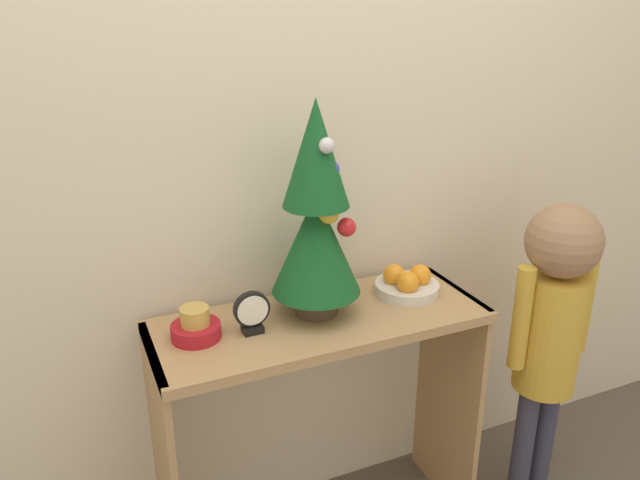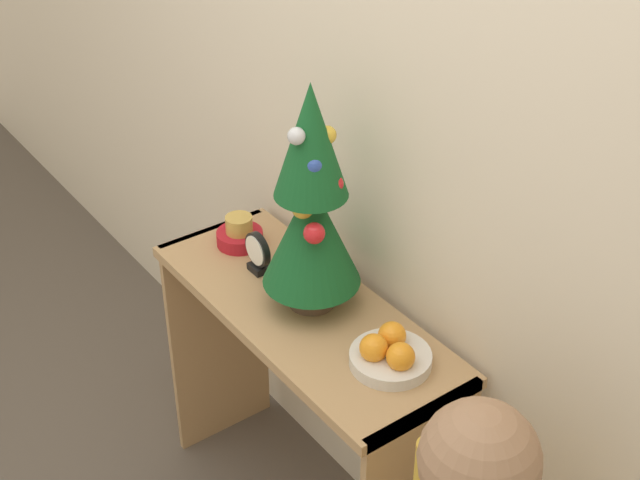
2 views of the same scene
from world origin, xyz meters
The scene contains 6 objects.
back_wall centered at (0.00, 0.42, 1.25)m, with size 7.00×0.05×2.50m, color beige.
console_table centered at (0.00, 0.19, 0.59)m, with size 0.96×0.37×0.80m.
mini_tree centered at (0.00, 0.21, 1.10)m, with size 0.25×0.25×0.61m.
fruit_bowl centered at (0.31, 0.22, 0.83)m, with size 0.20×0.20×0.09m.
singing_bowl centered at (-0.35, 0.21, 0.83)m, with size 0.13×0.13×0.09m.
desk_clock centered at (-0.20, 0.18, 0.86)m, with size 0.10×0.04×0.12m.
Camera 2 is at (1.52, -0.87, 2.19)m, focal length 50.00 mm.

